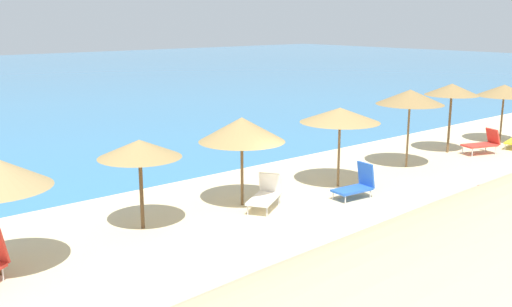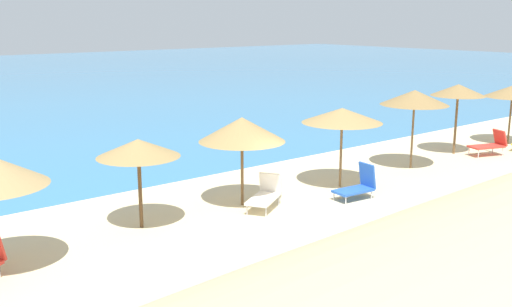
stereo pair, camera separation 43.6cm
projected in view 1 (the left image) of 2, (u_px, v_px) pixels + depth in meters
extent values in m
plane|color=beige|center=(323.00, 221.00, 15.99)|extent=(160.00, 160.00, 0.00)
cylinder|color=brown|center=(141.00, 190.00, 15.22)|extent=(0.10, 0.10, 2.04)
cone|color=#9E7F4C|center=(140.00, 149.00, 14.98)|extent=(2.13, 2.13, 0.46)
cylinder|color=brown|center=(242.00, 171.00, 17.15)|extent=(0.09, 0.09, 2.04)
cone|color=#9E7F4C|center=(242.00, 129.00, 16.87)|extent=(2.48, 2.48, 0.70)
cylinder|color=brown|center=(339.00, 152.00, 19.08)|extent=(0.08, 0.08, 2.25)
cone|color=#9E7F4C|center=(340.00, 115.00, 18.81)|extent=(2.56, 2.56, 0.47)
cylinder|color=brown|center=(408.00, 134.00, 21.50)|extent=(0.08, 0.08, 2.47)
cone|color=olive|center=(410.00, 97.00, 21.20)|extent=(2.42, 2.42, 0.53)
cylinder|color=brown|center=(450.00, 122.00, 23.88)|extent=(0.09, 0.09, 2.49)
cone|color=olive|center=(452.00, 89.00, 23.59)|extent=(2.12, 2.12, 0.46)
cylinder|color=brown|center=(502.00, 118.00, 25.89)|extent=(0.08, 0.08, 2.19)
cone|color=olive|center=(504.00, 90.00, 25.63)|extent=(2.32, 2.32, 0.50)
cylinder|color=silver|center=(3.00, 274.00, 12.32)|extent=(0.04, 0.04, 0.29)
cube|color=white|center=(264.00, 199.00, 16.83)|extent=(1.49, 1.26, 0.07)
cube|color=white|center=(270.00, 183.00, 17.35)|extent=(0.48, 0.65, 0.60)
cylinder|color=silver|center=(248.00, 210.00, 16.43)|extent=(0.04, 0.04, 0.30)
cylinder|color=silver|center=(267.00, 212.00, 16.26)|extent=(0.04, 0.04, 0.30)
cylinder|color=silver|center=(260.00, 198.00, 17.49)|extent=(0.04, 0.04, 0.30)
cylinder|color=silver|center=(279.00, 200.00, 17.32)|extent=(0.04, 0.04, 0.30)
cube|color=blue|center=(352.00, 190.00, 17.90)|extent=(1.26, 0.75, 0.07)
cube|color=blue|center=(366.00, 175.00, 18.12)|extent=(0.25, 0.64, 0.77)
cylinder|color=silver|center=(333.00, 196.00, 17.86)|extent=(0.04, 0.04, 0.24)
cylinder|color=silver|center=(345.00, 200.00, 17.44)|extent=(0.04, 0.04, 0.24)
cylinder|color=silver|center=(358.00, 190.00, 18.43)|extent=(0.04, 0.04, 0.24)
cylinder|color=silver|center=(370.00, 194.00, 18.00)|extent=(0.04, 0.04, 0.24)
cube|color=red|center=(480.00, 145.00, 23.74)|extent=(1.50, 1.07, 0.07)
cube|color=red|center=(493.00, 136.00, 23.89)|extent=(0.45, 0.70, 0.63)
cylinder|color=silver|center=(463.00, 150.00, 23.83)|extent=(0.04, 0.04, 0.34)
cylinder|color=silver|center=(472.00, 153.00, 23.33)|extent=(0.04, 0.04, 0.34)
cylinder|color=silver|center=(486.00, 148.00, 24.24)|extent=(0.04, 0.04, 0.34)
cylinder|color=silver|center=(496.00, 150.00, 23.73)|extent=(0.04, 0.04, 0.34)
cylinder|color=silver|center=(505.00, 147.00, 24.59)|extent=(0.04, 0.04, 0.26)
sphere|color=red|center=(480.00, 190.00, 18.30)|extent=(0.33, 0.33, 0.33)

